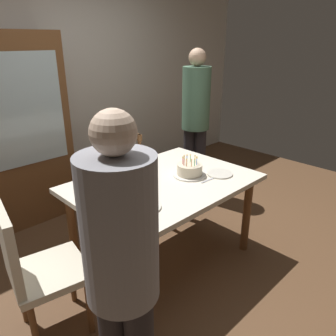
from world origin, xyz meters
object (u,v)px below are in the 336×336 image
chair_upholstered (33,267)px  birthday_cake (190,170)px  plate_near_guest (220,174)px  dining_table (164,191)px  chair_spindle_back (117,180)px  person_guest (196,116)px  person_celebrant (122,268)px  china_cabinet (10,134)px  plate_far_side (138,175)px  plate_near_celebrant (145,207)px

chair_upholstered → birthday_cake: bearing=-2.4°
chair_upholstered → plate_near_guest: bearing=-8.1°
dining_table → chair_spindle_back: chair_spindle_back is taller
person_guest → person_celebrant: bearing=-145.9°
dining_table → plate_near_guest: 0.50m
person_guest → dining_table: bearing=-149.7°
chair_spindle_back → china_cabinet: 1.14m
plate_near_guest → china_cabinet: size_ratio=0.12×
plate_far_side → chair_upholstered: 1.09m
birthday_cake → plate_near_guest: bearing=-39.2°
birthday_cake → plate_near_celebrant: birthday_cake is taller
chair_upholstered → person_guest: (2.29, 0.70, 0.46)m
chair_spindle_back → dining_table: bearing=-99.2°
dining_table → plate_far_side: bearing=107.3°
plate_near_celebrant → birthday_cake: bearing=14.4°
plate_near_celebrant → chair_upholstered: bearing=162.9°
china_cabinet → dining_table: bearing=-68.9°
dining_table → birthday_cake: 0.28m
chair_spindle_back → china_cabinet: china_cabinet is taller
plate_far_side → person_celebrant: person_celebrant is taller
plate_near_celebrant → plate_near_guest: same height
person_guest → birthday_cake: bearing=-141.2°
plate_near_celebrant → plate_far_side: same height
birthday_cake → person_guest: size_ratio=0.16×
plate_near_guest → chair_spindle_back: chair_spindle_back is taller
person_celebrant → plate_near_guest: bearing=21.1°
plate_near_celebrant → china_cabinet: 1.81m
dining_table → plate_near_celebrant: bearing=-149.7°
dining_table → person_celebrant: (-1.01, -0.79, 0.25)m
person_guest → plate_near_celebrant: bearing=-149.7°
plate_near_celebrant → person_celebrant: person_celebrant is taller
plate_far_side → chair_spindle_back: (0.21, 0.60, -0.30)m
china_cabinet → person_guest: bearing=-26.0°
birthday_cake → person_guest: (0.94, 0.76, 0.19)m
chair_upholstered → person_celebrant: (0.11, -0.78, 0.37)m
chair_upholstered → china_cabinet: 1.70m
plate_near_guest → person_guest: size_ratio=0.13×
chair_spindle_back → person_guest: size_ratio=0.55×
plate_near_celebrant → person_guest: (1.58, 0.92, 0.24)m
plate_far_side → person_guest: person_guest is taller
dining_table → plate_near_celebrant: size_ratio=6.60×
chair_upholstered → person_celebrant: 0.87m
dining_table → chair_upholstered: chair_upholstered is taller
plate_far_side → china_cabinet: china_cabinet is taller
chair_upholstered → person_celebrant: bearing=-82.2°
chair_upholstered → person_guest: bearing=17.0°
birthday_cake → person_celebrant: size_ratio=0.18×
person_guest → plate_near_guest: bearing=-128.9°
chair_spindle_back → chair_upholstered: (-1.25, -0.85, 0.07)m
plate_near_celebrant → china_cabinet: china_cabinet is taller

